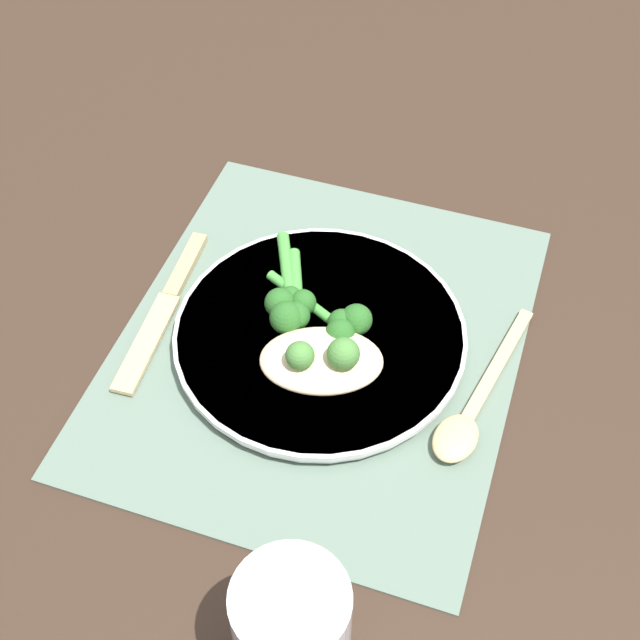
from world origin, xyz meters
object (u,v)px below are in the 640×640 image
object	(u,v)px
broccoli_stalk_left	(342,322)
broccoli_stalk_rear	(292,309)
spoon	(467,419)
water_glass	(292,631)
chicken_fillet	(321,360)
broccoli_stalk_front	(289,294)
knife	(165,306)
plate	(320,335)

from	to	relation	value
broccoli_stalk_left	broccoli_stalk_rear	xyz separation A→B (m)	(0.00, 0.04, 0.00)
broccoli_stalk_rear	spoon	world-z (taller)	broccoli_stalk_rear
water_glass	spoon	bearing A→B (deg)	-17.13
chicken_fillet	water_glass	bearing A→B (deg)	-166.02
broccoli_stalk_front	spoon	size ratio (longest dim) A/B	0.56
chicken_fillet	water_glass	world-z (taller)	water_glass
broccoli_stalk_rear	chicken_fillet	bearing A→B (deg)	111.15
chicken_fillet	broccoli_stalk_rear	xyz separation A→B (m)	(0.04, 0.04, 0.00)
broccoli_stalk_left	broccoli_stalk_rear	distance (m)	0.04
chicken_fillet	broccoli_stalk_front	bearing A→B (deg)	40.12
chicken_fillet	knife	world-z (taller)	chicken_fillet
broccoli_stalk_rear	broccoli_stalk_left	bearing A→B (deg)	157.52
broccoli_stalk_front	water_glass	bearing A→B (deg)	85.34
broccoli_stalk_left	water_glass	size ratio (longest dim) A/B	1.03
plate	broccoli_stalk_left	world-z (taller)	broccoli_stalk_left
broccoli_stalk_rear	water_glass	world-z (taller)	water_glass
broccoli_stalk_left	broccoli_stalk_front	xyz separation A→B (m)	(0.02, 0.05, -0.00)
knife	broccoli_stalk_front	bearing A→B (deg)	-167.72
broccoli_stalk_front	water_glass	distance (m)	0.31
plate	broccoli_stalk_rear	size ratio (longest dim) A/B	2.55
water_glass	plate	bearing A→B (deg)	14.88
plate	spoon	distance (m)	0.14
plate	broccoli_stalk_left	xyz separation A→B (m)	(0.01, -0.02, 0.02)
chicken_fillet	spoon	distance (m)	0.13
knife	spoon	xyz separation A→B (m)	(-0.03, -0.28, 0.00)
broccoli_stalk_front	spoon	world-z (taller)	broccoli_stalk_front
knife	spoon	size ratio (longest dim) A/B	1.06
broccoli_stalk_front	plate	bearing A→B (deg)	123.35
broccoli_stalk_front	knife	distance (m)	0.11
chicken_fillet	knife	xyz separation A→B (m)	(0.03, 0.16, -0.02)
plate	knife	xyz separation A→B (m)	(-0.01, 0.14, -0.01)
broccoli_stalk_rear	spoon	xyz separation A→B (m)	(-0.05, -0.17, -0.02)
broccoli_stalk_front	broccoli_stalk_left	bearing A→B (deg)	138.59
broccoli_stalk_rear	knife	bearing A→B (deg)	-15.17
broccoli_stalk_front	knife	xyz separation A→B (m)	(-0.03, 0.11, -0.02)
chicken_fillet	broccoli_stalk_left	size ratio (longest dim) A/B	1.10
broccoli_stalk_left	knife	world-z (taller)	broccoli_stalk_left
chicken_fillet	broccoli_stalk_rear	size ratio (longest dim) A/B	1.19
plate	broccoli_stalk_front	size ratio (longest dim) A/B	2.50
chicken_fillet	broccoli_stalk_rear	bearing A→B (deg)	43.51
plate	knife	bearing A→B (deg)	93.15
plate	water_glass	xyz separation A→B (m)	(-0.26, -0.07, 0.04)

